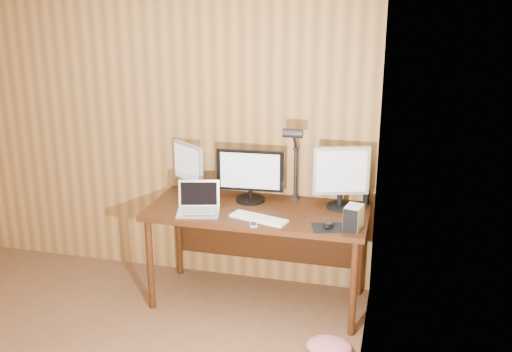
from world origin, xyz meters
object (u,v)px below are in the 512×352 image
at_px(monitor_center, 250,175).
at_px(laptop, 198,204).
at_px(monitor_right, 341,175).
at_px(hard_drive, 353,218).
at_px(desk, 260,221).
at_px(mouse, 328,225).
at_px(monitor_left, 188,167).
at_px(desk_lamp, 294,153).
at_px(speaker, 366,197).
at_px(phone, 253,224).
at_px(keyboard, 259,218).

xyz_separation_m(monitor_center, laptop, (-0.31, -0.30, -0.15)).
height_order(monitor_center, monitor_right, monitor_right).
bearing_deg(monitor_right, hard_drive, -88.09).
xyz_separation_m(desk, mouse, (0.54, -0.30, 0.14)).
xyz_separation_m(desk, hard_drive, (0.71, -0.28, 0.20)).
relative_size(monitor_left, monitor_right, 0.87).
bearing_deg(desk_lamp, monitor_center, -158.43).
distance_m(desk, monitor_right, 0.69).
bearing_deg(speaker, desk, -163.60).
relative_size(monitor_right, phone, 4.43).
xyz_separation_m(laptop, mouse, (0.95, -0.08, -0.03)).
height_order(monitor_right, speaker, monitor_right).
distance_m(desk, phone, 0.40).
relative_size(monitor_left, laptop, 1.17).
height_order(monitor_left, keyboard, monitor_left).
height_order(laptop, phone, laptop).
xyz_separation_m(monitor_left, phone, (0.65, -0.51, -0.21)).
relative_size(monitor_center, monitor_right, 1.10).
height_order(mouse, speaker, speaker).
bearing_deg(desk_lamp, monitor_left, -165.65).
distance_m(monitor_right, hard_drive, 0.44).
bearing_deg(speaker, mouse, -112.43).
bearing_deg(desk_lamp, mouse, -37.85).
relative_size(desk, mouse, 14.91).
relative_size(monitor_center, hard_drive, 3.04).
distance_m(monitor_right, keyboard, 0.68).
distance_m(mouse, hard_drive, 0.18).
distance_m(mouse, speaker, 0.56).
relative_size(desk, speaker, 14.39).
bearing_deg(monitor_right, desk, 172.99).
bearing_deg(monitor_left, phone, -2.20).
height_order(speaker, desk_lamp, desk_lamp).
bearing_deg(desk, monitor_left, 167.67).
height_order(monitor_center, laptop, monitor_center).
distance_m(laptop, keyboard, 0.46).
bearing_deg(desk, monitor_right, 10.19).
bearing_deg(phone, monitor_left, 124.65).
distance_m(keyboard, mouse, 0.49).
distance_m(keyboard, phone, 0.11).
bearing_deg(hard_drive, laptop, -171.19).
xyz_separation_m(monitor_left, desk_lamp, (0.83, -0.01, 0.17)).
relative_size(monitor_center, keyboard, 1.18).
relative_size(laptop, phone, 3.31).
bearing_deg(monitor_left, hard_drive, 18.50).
relative_size(phone, speaker, 0.94).
xyz_separation_m(mouse, hard_drive, (0.17, 0.02, 0.06)).
relative_size(desk, desk_lamp, 2.57).
distance_m(monitor_center, desk_lamp, 0.37).
distance_m(monitor_right, mouse, 0.46).
bearing_deg(desk_lamp, monitor_right, 12.08).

